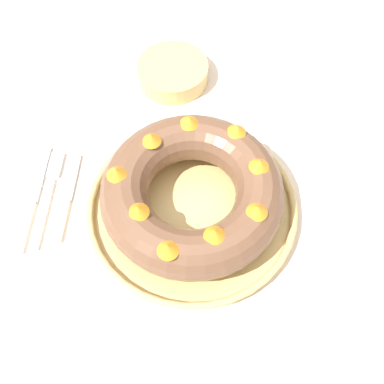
{
  "coord_description": "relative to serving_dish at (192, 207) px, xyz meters",
  "views": [
    {
      "loc": [
        -0.01,
        -0.34,
        1.46
      ],
      "look_at": [
        -0.03,
        0.02,
        0.84
      ],
      "focal_mm": 42.0,
      "sensor_mm": 36.0,
      "label": 1
    }
  ],
  "objects": [
    {
      "name": "serving_dish",
      "position": [
        0.0,
        0.0,
        0.0
      ],
      "size": [
        0.36,
        0.36,
        0.03
      ],
      "color": "tan",
      "rests_on": "dining_table"
    },
    {
      "name": "serving_knife",
      "position": [
        -0.28,
        -0.0,
        -0.01
      ],
      "size": [
        0.02,
        0.21,
        0.01
      ],
      "rotation": [
        0.0,
        0.0,
        0.07
      ],
      "color": "white",
      "rests_on": "dining_table"
    },
    {
      "name": "dining_table",
      "position": [
        0.03,
        -0.02,
        -0.1
      ],
      "size": [
        1.34,
        1.26,
        0.77
      ],
      "color": "beige",
      "rests_on": "ground_plane"
    },
    {
      "name": "bundt_cake",
      "position": [
        0.0,
        -0.0,
        0.05
      ],
      "size": [
        0.3,
        0.3,
        0.09
      ],
      "color": "brown",
      "rests_on": "serving_dish"
    },
    {
      "name": "cake_knife",
      "position": [
        -0.22,
        0.0,
        -0.01
      ],
      "size": [
        0.02,
        0.18,
        0.01
      ],
      "rotation": [
        0.0,
        0.0,
        0.09
      ],
      "color": "white",
      "rests_on": "dining_table"
    },
    {
      "name": "side_bowl",
      "position": [
        -0.06,
        0.31,
        0.01
      ],
      "size": [
        0.14,
        0.14,
        0.04
      ],
      "primitive_type": "cylinder",
      "color": "tan",
      "rests_on": "dining_table"
    },
    {
      "name": "fork",
      "position": [
        -0.25,
        0.03,
        -0.01
      ],
      "size": [
        0.02,
        0.19,
        0.01
      ],
      "rotation": [
        0.0,
        0.0,
        0.04
      ],
      "color": "white",
      "rests_on": "dining_table"
    },
    {
      "name": "ground_plane",
      "position": [
        0.03,
        -0.02,
        -0.79
      ],
      "size": [
        8.0,
        8.0,
        0.0
      ],
      "primitive_type": "plane",
      "color": "gray"
    }
  ]
}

